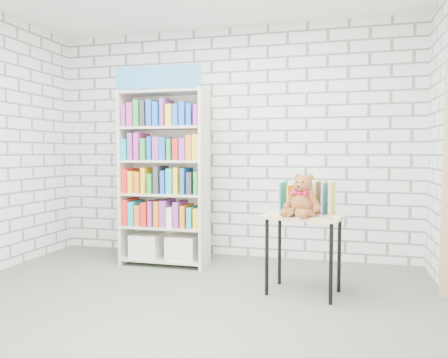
# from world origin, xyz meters

# --- Properties ---
(ground) EXTENTS (4.50, 4.50, 0.00)m
(ground) POSITION_xyz_m (0.00, 0.00, 0.00)
(ground) COLOR #4E584A
(ground) RESTS_ON ground
(room_shell) EXTENTS (4.52, 4.02, 2.81)m
(room_shell) POSITION_xyz_m (0.00, 0.00, 1.78)
(room_shell) COLOR silver
(room_shell) RESTS_ON ground
(bookshelf) EXTENTS (0.99, 0.38, 2.21)m
(bookshelf) POSITION_xyz_m (-0.60, 1.36, 1.01)
(bookshelf) COLOR beige
(bookshelf) RESTS_ON ground
(display_table) EXTENTS (0.75, 0.59, 0.73)m
(display_table) POSITION_xyz_m (1.00, 0.70, 0.62)
(display_table) COLOR #DDBD84
(display_table) RESTS_ON ground
(table_books) EXTENTS (0.50, 0.29, 0.28)m
(table_books) POSITION_xyz_m (1.03, 0.81, 0.86)
(table_books) COLOR teal
(table_books) RESTS_ON display_table
(teddy_bear) EXTENTS (0.35, 0.34, 0.37)m
(teddy_bear) POSITION_xyz_m (1.00, 0.59, 0.87)
(teddy_bear) COLOR brown
(teddy_bear) RESTS_ON display_table
(door_trim) EXTENTS (0.05, 0.12, 2.10)m
(door_trim) POSITION_xyz_m (2.23, 0.95, 1.05)
(door_trim) COLOR tan
(door_trim) RESTS_ON ground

